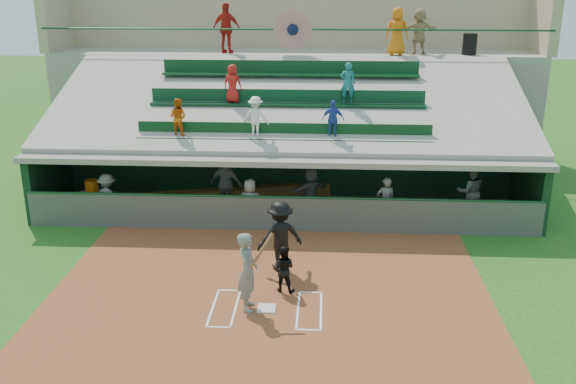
# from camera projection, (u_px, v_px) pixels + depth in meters

# --- Properties ---
(ground) EXTENTS (100.00, 100.00, 0.00)m
(ground) POSITION_uv_depth(u_px,v_px,m) (267.00, 310.00, 15.34)
(ground) COLOR #215518
(ground) RESTS_ON ground
(dirt_slab) EXTENTS (11.00, 9.00, 0.02)m
(dirt_slab) POSITION_uv_depth(u_px,v_px,m) (268.00, 299.00, 15.81)
(dirt_slab) COLOR brown
(dirt_slab) RESTS_ON ground
(home_plate) EXTENTS (0.43, 0.43, 0.03)m
(home_plate) POSITION_uv_depth(u_px,v_px,m) (267.00, 308.00, 15.32)
(home_plate) COLOR silver
(home_plate) RESTS_ON dirt_slab
(batters_box_chalk) EXTENTS (2.65, 1.85, 0.01)m
(batters_box_chalk) POSITION_uv_depth(u_px,v_px,m) (267.00, 309.00, 15.33)
(batters_box_chalk) COLOR white
(batters_box_chalk) RESTS_ON dirt_slab
(dugout_floor) EXTENTS (16.00, 3.50, 0.04)m
(dugout_floor) POSITION_uv_depth(u_px,v_px,m) (285.00, 211.00, 21.71)
(dugout_floor) COLOR gray
(dugout_floor) RESTS_ON ground
(concourse_slab) EXTENTS (20.00, 3.00, 4.60)m
(concourse_slab) POSITION_uv_depth(u_px,v_px,m) (294.00, 106.00, 27.37)
(concourse_slab) COLOR gray
(concourse_slab) RESTS_ON ground
(grandstand) EXTENTS (20.40, 10.40, 7.80)m
(grandstand) POSITION_uv_depth(u_px,v_px,m) (290.00, 122.00, 24.56)
(grandstand) COLOR #4F544F
(grandstand) RESTS_ON ground
(batter_at_plate) EXTENTS (0.88, 0.79, 1.95)m
(batter_at_plate) POSITION_uv_depth(u_px,v_px,m) (248.00, 271.00, 15.05)
(batter_at_plate) COLOR #61645F
(batter_at_plate) RESTS_ON dirt_slab
(catcher) EXTENTS (0.66, 0.55, 1.22)m
(catcher) POSITION_uv_depth(u_px,v_px,m) (283.00, 269.00, 16.03)
(catcher) COLOR black
(catcher) RESTS_ON dirt_slab
(home_umpire) EXTENTS (1.44, 1.16, 1.94)m
(home_umpire) POSITION_uv_depth(u_px,v_px,m) (280.00, 236.00, 17.11)
(home_umpire) COLOR black
(home_umpire) RESTS_ON dirt_slab
(dugout_bench) EXTENTS (14.88, 4.70, 0.46)m
(dugout_bench) POSITION_uv_depth(u_px,v_px,m) (280.00, 191.00, 22.92)
(dugout_bench) COLOR olive
(dugout_bench) RESTS_ON dugout_floor
(white_table) EXTENTS (0.98, 0.87, 0.71)m
(white_table) POSITION_uv_depth(u_px,v_px,m) (95.00, 203.00, 21.41)
(white_table) COLOR white
(white_table) RESTS_ON dugout_floor
(water_cooler) EXTENTS (0.44, 0.44, 0.44)m
(water_cooler) POSITION_uv_depth(u_px,v_px,m) (92.00, 187.00, 21.20)
(water_cooler) COLOR orange
(water_cooler) RESTS_ON white_table
(dugout_player_a) EXTENTS (1.12, 0.78, 1.59)m
(dugout_player_a) POSITION_uv_depth(u_px,v_px,m) (108.00, 198.00, 20.51)
(dugout_player_a) COLOR #565954
(dugout_player_a) RESTS_ON dugout_floor
(dugout_player_b) EXTENTS (1.24, 0.79, 1.96)m
(dugout_player_b) POSITION_uv_depth(u_px,v_px,m) (226.00, 185.00, 21.19)
(dugout_player_b) COLOR slate
(dugout_player_b) RESTS_ON dugout_floor
(dugout_player_c) EXTENTS (0.78, 0.52, 1.57)m
(dugout_player_c) POSITION_uv_depth(u_px,v_px,m) (250.00, 203.00, 20.06)
(dugout_player_c) COLOR #5C5E59
(dugout_player_c) RESTS_ON dugout_floor
(dugout_player_d) EXTENTS (1.50, 1.24, 1.61)m
(dugout_player_d) POSITION_uv_depth(u_px,v_px,m) (311.00, 191.00, 21.14)
(dugout_player_d) COLOR #595C57
(dugout_player_d) RESTS_ON dugout_floor
(dugout_player_e) EXTENTS (0.64, 0.48, 1.61)m
(dugout_player_e) POSITION_uv_depth(u_px,v_px,m) (385.00, 202.00, 20.13)
(dugout_player_e) COLOR #5F625C
(dugout_player_e) RESTS_ON dugout_floor
(dugout_player_f) EXTENTS (0.94, 0.76, 1.83)m
(dugout_player_f) POSITION_uv_depth(u_px,v_px,m) (470.00, 192.00, 20.74)
(dugout_player_f) COLOR #60625D
(dugout_player_f) RESTS_ON dugout_floor
(trash_bin) EXTENTS (0.56, 0.56, 0.83)m
(trash_bin) POSITION_uv_depth(u_px,v_px,m) (470.00, 44.00, 25.31)
(trash_bin) COLOR black
(trash_bin) RESTS_ON concourse_slab
(concourse_staff_a) EXTENTS (1.24, 0.77, 1.97)m
(concourse_staff_a) POSITION_uv_depth(u_px,v_px,m) (227.00, 28.00, 25.73)
(concourse_staff_a) COLOR #B51A14
(concourse_staff_a) RESTS_ON concourse_slab
(concourse_staff_b) EXTENTS (0.98, 0.72, 1.84)m
(concourse_staff_b) POSITION_uv_depth(u_px,v_px,m) (397.00, 32.00, 24.94)
(concourse_staff_b) COLOR orange
(concourse_staff_b) RESTS_ON concourse_slab
(concourse_staff_c) EXTENTS (1.73, 0.97, 1.78)m
(concourse_staff_c) POSITION_uv_depth(u_px,v_px,m) (419.00, 31.00, 25.43)
(concourse_staff_c) COLOR tan
(concourse_staff_c) RESTS_ON concourse_slab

